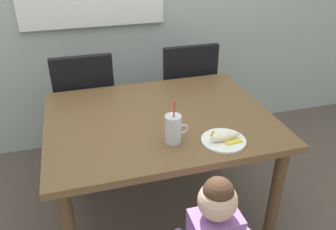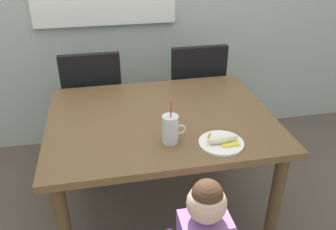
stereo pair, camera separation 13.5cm
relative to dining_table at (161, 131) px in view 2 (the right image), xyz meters
name	(u,v)px [view 2 (the right image)]	position (x,y,z in m)	size (l,w,h in m)	color
ground_plane	(162,212)	(0.00, 0.00, -0.66)	(24.00, 24.00, 0.00)	brown
dining_table	(161,131)	(0.00, 0.00, 0.00)	(1.29, 1.02, 0.75)	brown
dining_chair_left	(94,102)	(-0.39, 0.70, -0.11)	(0.44, 0.44, 0.96)	black
dining_chair_right	(194,93)	(0.40, 0.71, -0.11)	(0.44, 0.45, 0.96)	black
milk_cup	(170,131)	(0.00, -0.28, 0.17)	(0.13, 0.08, 0.25)	silver
snack_plate	(221,143)	(0.25, -0.35, 0.11)	(0.23, 0.23, 0.01)	white
peeled_banana	(223,139)	(0.26, -0.35, 0.13)	(0.17, 0.11, 0.07)	#F4EAC6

